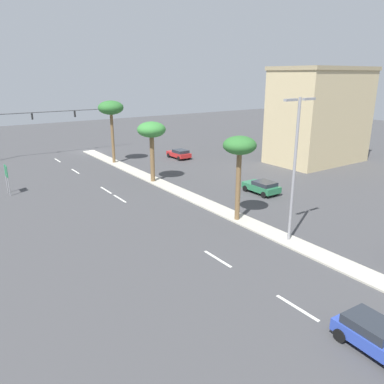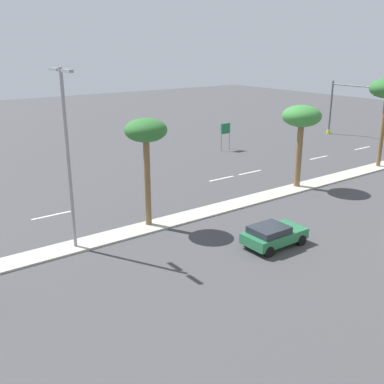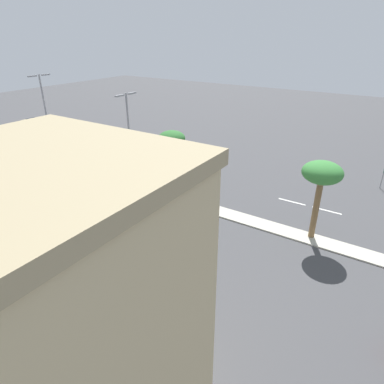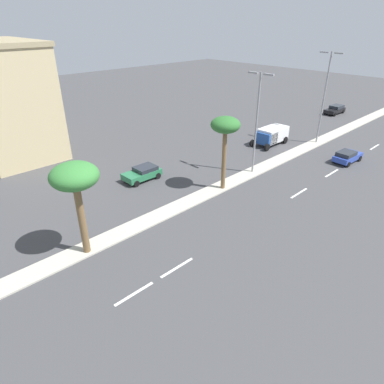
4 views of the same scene
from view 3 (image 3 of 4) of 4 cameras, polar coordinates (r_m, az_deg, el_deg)
name	(u,v)px [view 3 (image 3 of 4)]	position (r m, az deg, el deg)	size (l,w,h in m)	color
ground_plane	(155,193)	(36.67, -6.30, -0.11)	(160.00, 160.00, 0.00)	#424244
median_curb	(86,172)	(43.95, -17.55, 3.34)	(1.80, 98.82, 0.12)	#B7B2A3
lane_stripe_inboard	(327,211)	(35.40, 21.96, -2.94)	(0.20, 2.80, 0.01)	silver
lane_stripe_far	(292,202)	(36.01, 16.64, -1.59)	(0.20, 2.80, 0.01)	silver
lane_stripe_left	(170,171)	(42.31, -3.69, 3.59)	(0.20, 2.80, 0.01)	silver
lane_stripe_rear	(131,161)	(46.40, -10.40, 5.23)	(0.20, 2.80, 0.01)	silver
lane_stripe_right	(73,146)	(54.85, -19.59, 7.33)	(0.20, 2.80, 0.01)	silver
palm_tree_right	(322,175)	(27.94, 21.26, 2.69)	(3.15, 3.15, 6.72)	brown
palm_tree_outboard	(172,141)	(33.44, -3.47, 8.66)	(2.68, 2.68, 7.00)	brown
street_lamp_right	(129,134)	(36.42, -10.66, 9.64)	(2.90, 0.24, 10.20)	gray
street_lamp_rear	(46,114)	(46.80, -23.59, 12.12)	(2.90, 0.24, 11.17)	gray
sedan_tan_outboard	(33,122)	(70.28, -25.50, 10.75)	(1.99, 4.33, 1.37)	tan
sedan_blue_inboard	(107,151)	(48.76, -14.31, 6.76)	(2.09, 3.93, 1.36)	#2D47AD
sedan_green_left	(165,233)	(28.11, -4.71, -6.94)	(2.07, 3.87, 1.33)	#287047
box_truck	(52,171)	(42.17, -22.72, 3.32)	(2.52, 5.29, 2.17)	#234C99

